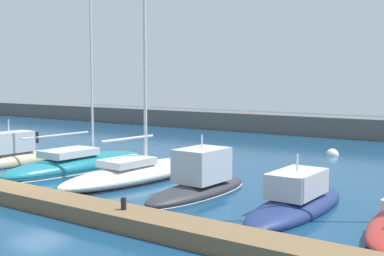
% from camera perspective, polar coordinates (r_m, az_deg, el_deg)
% --- Properties ---
extents(ground_plane, '(120.00, 120.00, 0.00)m').
position_cam_1_polar(ground_plane, '(25.02, -17.00, -6.76)').
color(ground_plane, navy).
extents(dock_pier, '(37.75, 1.59, 0.58)m').
position_cam_1_polar(dock_pier, '(23.86, -20.71, -6.75)').
color(dock_pier, brown).
rests_on(dock_pier, ground_plane).
extents(breakwater_seawall, '(108.00, 3.13, 1.80)m').
position_cam_1_polar(breakwater_seawall, '(49.43, 12.07, 0.40)').
color(breakwater_seawall, '#5B5651').
rests_on(breakwater_seawall, ground_plane).
extents(motorboat_sand_third, '(1.85, 6.95, 3.24)m').
position_cam_1_polar(motorboat_sand_third, '(32.72, -19.59, -3.13)').
color(motorboat_sand_third, beige).
rests_on(motorboat_sand_third, ground_plane).
extents(sailboat_teal_fourth, '(3.00, 10.18, 17.08)m').
position_cam_1_polar(sailboat_teal_fourth, '(29.84, -12.88, -3.98)').
color(sailboat_teal_fourth, '#19707F').
rests_on(sailboat_teal_fourth, ground_plane).
extents(sailboat_ivory_fifth, '(3.55, 10.75, 23.06)m').
position_cam_1_polar(sailboat_ivory_fifth, '(26.60, -5.82, -4.66)').
color(sailboat_ivory_fifth, silver).
rests_on(sailboat_ivory_fifth, ground_plane).
extents(motorboat_charcoal_sixth, '(2.26, 7.03, 2.98)m').
position_cam_1_polar(motorboat_charcoal_sixth, '(23.06, 0.88, -6.15)').
color(motorboat_charcoal_sixth, '#2D2D33').
rests_on(motorboat_charcoal_sixth, ground_plane).
extents(motorboat_navy_seventh, '(2.24, 7.71, 2.66)m').
position_cam_1_polar(motorboat_navy_seventh, '(20.58, 11.81, -8.25)').
color(motorboat_navy_seventh, navy).
rests_on(motorboat_navy_seventh, ground_plane).
extents(mooring_buoy_white, '(0.88, 0.88, 0.88)m').
position_cam_1_polar(mooring_buoy_white, '(36.21, 15.66, -2.96)').
color(mooring_buoy_white, white).
rests_on(mooring_buoy_white, ground_plane).
extents(dock_bollard, '(0.20, 0.20, 0.44)m').
position_cam_1_polar(dock_bollard, '(18.29, -7.78, -8.50)').
color(dock_bollard, black).
rests_on(dock_bollard, dock_pier).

